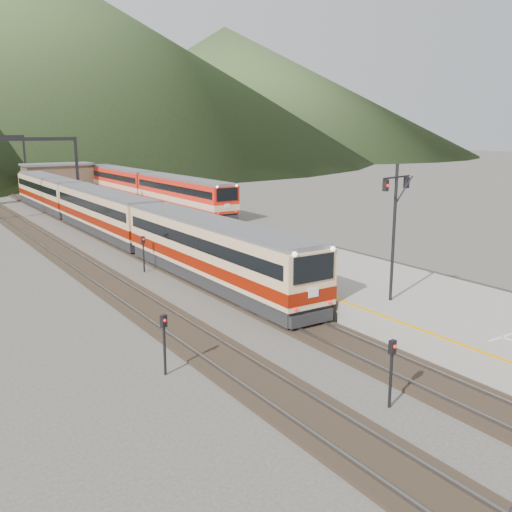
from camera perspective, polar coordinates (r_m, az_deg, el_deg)
track_main at (r=48.10m, az=-14.19°, el=1.80°), size 2.60×200.00×0.23m
track_far at (r=46.76m, az=-19.97°, el=1.12°), size 2.60×200.00×0.23m
track_second at (r=52.88m, az=-2.35°, el=3.12°), size 2.60×200.00×0.23m
platform at (r=48.31m, az=-7.15°, el=2.65°), size 8.00×100.00×1.00m
gantry_near at (r=61.15m, az=-21.74°, el=8.73°), size 9.55×0.25×8.00m
station_shed at (r=85.60m, az=-19.21°, el=7.73°), size 9.40×4.40×3.10m
hill_b at (r=240.84m, az=-23.40°, el=18.42°), size 220.00×220.00×75.00m
hill_c at (r=249.18m, az=-3.08°, el=16.26°), size 160.00×160.00×50.00m
main_train at (r=49.25m, az=-14.89°, el=4.13°), size 2.69×55.22×3.28m
second_train at (r=70.10m, az=-10.70°, el=6.74°), size 2.74×37.36×3.35m
signal_mast at (r=26.34m, az=13.69°, el=3.73°), size 2.16×0.65×6.26m
short_signal_a at (r=18.78m, az=13.39°, el=-10.52°), size 0.23×0.18×2.27m
short_signal_b at (r=35.99m, az=-11.20°, el=0.67°), size 0.24×0.19×2.27m
short_signal_c at (r=20.86m, az=-9.18°, el=-7.96°), size 0.26×0.23×2.27m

